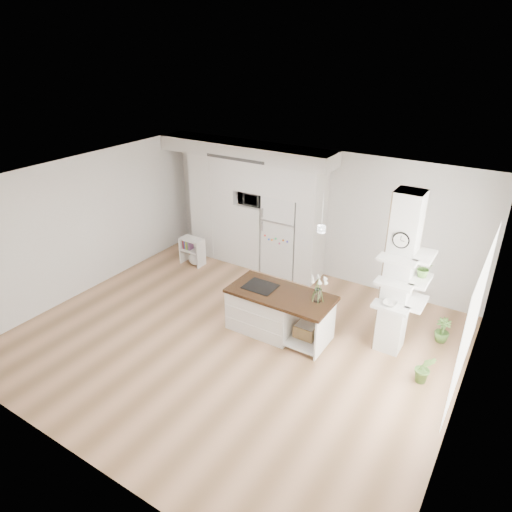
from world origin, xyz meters
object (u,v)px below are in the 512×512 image
at_px(kitchen_island, 271,309).
at_px(floor_plant_a, 425,369).
at_px(bookshelf, 193,253).
at_px(refrigerator, 284,234).

xyz_separation_m(kitchen_island, floor_plant_a, (2.62, 0.04, -0.17)).
height_order(kitchen_island, bookshelf, kitchen_island).
relative_size(refrigerator, kitchen_island, 0.98).
xyz_separation_m(refrigerator, bookshelf, (-1.88, -0.80, -0.60)).
bearing_deg(refrigerator, floor_plant_a, -30.23).
distance_m(refrigerator, floor_plant_a, 4.13).
relative_size(bookshelf, floor_plant_a, 1.23).
distance_m(bookshelf, floor_plant_a, 5.55).
xyz_separation_m(bookshelf, floor_plant_a, (5.40, -1.26, -0.02)).
relative_size(refrigerator, bookshelf, 2.81).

